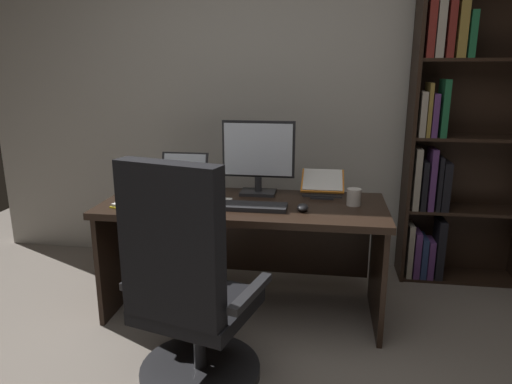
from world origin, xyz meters
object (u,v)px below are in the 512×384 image
computer_mouse (303,207)px  open_binder (159,205)px  monitor (258,158)px  reading_stand_with_book (323,183)px  notepad (216,203)px  coffee_mug (354,197)px  pen (219,201)px  office_chair (187,297)px  keyboard (250,206)px  laptop (180,183)px  desk (246,229)px  bookshelf (455,140)px

computer_mouse → open_binder: computer_mouse is taller
monitor → open_binder: bearing=-144.6°
reading_stand_with_book → notepad: 0.71m
coffee_mug → open_binder: bearing=-169.7°
open_binder → pen: size_ratio=3.93×
office_chair → computer_mouse: office_chair is taller
office_chair → monitor: monitor is taller
keyboard → computer_mouse: bearing=0.0°
office_chair → keyboard: office_chair is taller
laptop → monitor: bearing=-0.7°
desk → monitor: bearing=66.9°
coffee_mug → bookshelf: bearing=43.3°
computer_mouse → monitor: bearing=132.6°
bookshelf → computer_mouse: size_ratio=19.85×
reading_stand_with_book → pen: size_ratio=2.11×
desk → pen: pen is taller
computer_mouse → notepad: 0.52m
monitor → computer_mouse: bearing=-47.4°
laptop → computer_mouse: 0.88m
open_binder → pen: 0.35m
notepad → computer_mouse: bearing=-7.7°
office_chair → notepad: office_chair is taller
office_chair → coffee_mug: size_ratio=11.44×
pen → coffee_mug: 0.79m
desk → bookshelf: 1.57m
bookshelf → laptop: 1.89m
desk → pen: size_ratio=12.06×
notepad → coffee_mug: bearing=5.9°
desk → laptop: (-0.46, 0.15, 0.24)m
desk → coffee_mug: (0.65, -0.03, 0.24)m
coffee_mug → notepad: bearing=-174.1°
office_chair → monitor: 1.10m
computer_mouse → pen: bearing=172.0°
laptop → notepad: bearing=-41.1°
bookshelf → monitor: size_ratio=4.43×
bookshelf → keyboard: bookshelf is taller
reading_stand_with_book → open_binder: reading_stand_with_book is taller
coffee_mug → desk: bearing=177.2°
pen → bookshelf: bearing=26.6°
laptop → open_binder: laptop is taller
office_chair → coffee_mug: 1.16m
monitor → desk: bearing=-113.1°
laptop → office_chair: bearing=-71.7°
office_chair → monitor: (0.19, 0.98, 0.47)m
desk → office_chair: size_ratio=1.50×
monitor → coffee_mug: size_ratio=4.73×
computer_mouse → open_binder: (-0.83, -0.05, -0.01)m
bookshelf → open_binder: (-1.82, -0.86, -0.29)m
reading_stand_with_book → notepad: (-0.62, -0.33, -0.06)m
monitor → laptop: 0.55m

